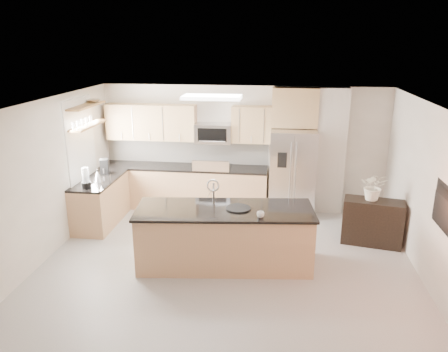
# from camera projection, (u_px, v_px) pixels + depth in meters

# --- Properties ---
(floor) EXTENTS (6.50, 6.50, 0.00)m
(floor) POSITION_uv_depth(u_px,v_px,m) (223.00, 280.00, 6.64)
(floor) COLOR #A8A4A0
(floor) RESTS_ON ground
(ceiling) EXTENTS (6.00, 6.50, 0.02)m
(ceiling) POSITION_uv_depth(u_px,v_px,m) (223.00, 110.00, 5.87)
(ceiling) COLOR white
(ceiling) RESTS_ON wall_back
(wall_back) EXTENTS (6.00, 0.02, 2.60)m
(wall_back) POSITION_uv_depth(u_px,v_px,m) (243.00, 147.00, 9.33)
(wall_back) COLOR silver
(wall_back) RESTS_ON floor
(wall_left) EXTENTS (0.02, 6.50, 2.60)m
(wall_left) POSITION_uv_depth(u_px,v_px,m) (27.00, 191.00, 6.62)
(wall_left) COLOR silver
(wall_left) RESTS_ON floor
(wall_right) EXTENTS (0.02, 6.50, 2.60)m
(wall_right) POSITION_uv_depth(u_px,v_px,m) (443.00, 210.00, 5.89)
(wall_right) COLOR silver
(wall_right) RESTS_ON floor
(back_counter) EXTENTS (3.55, 0.66, 1.44)m
(back_counter) POSITION_uv_depth(u_px,v_px,m) (185.00, 186.00, 9.43)
(back_counter) COLOR tan
(back_counter) RESTS_ON floor
(left_counter) EXTENTS (0.66, 1.50, 0.92)m
(left_counter) POSITION_uv_depth(u_px,v_px,m) (101.00, 201.00, 8.58)
(left_counter) COLOR tan
(left_counter) RESTS_ON floor
(range) EXTENTS (0.76, 0.64, 1.14)m
(range) POSITION_uv_depth(u_px,v_px,m) (213.00, 187.00, 9.34)
(range) COLOR black
(range) RESTS_ON floor
(upper_cabinets) EXTENTS (3.50, 0.33, 0.75)m
(upper_cabinets) POSITION_uv_depth(u_px,v_px,m) (181.00, 123.00, 9.18)
(upper_cabinets) COLOR tan
(upper_cabinets) RESTS_ON wall_back
(microwave) EXTENTS (0.76, 0.40, 0.40)m
(microwave) POSITION_uv_depth(u_px,v_px,m) (214.00, 133.00, 9.11)
(microwave) COLOR #BDBCBF
(microwave) RESTS_ON upper_cabinets
(refrigerator) EXTENTS (0.92, 0.78, 1.78)m
(refrigerator) POSITION_uv_depth(u_px,v_px,m) (292.00, 172.00, 8.97)
(refrigerator) COLOR #BDBCBF
(refrigerator) RESTS_ON floor
(partition_column) EXTENTS (0.60, 0.30, 2.60)m
(partition_column) POSITION_uv_depth(u_px,v_px,m) (330.00, 152.00, 8.97)
(partition_column) COLOR beige
(partition_column) RESTS_ON floor
(window) EXTENTS (0.04, 1.15, 1.65)m
(window) POSITION_uv_depth(u_px,v_px,m) (80.00, 142.00, 8.27)
(window) COLOR white
(window) RESTS_ON wall_left
(shelf_lower) EXTENTS (0.30, 1.20, 0.04)m
(shelf_lower) POSITION_uv_depth(u_px,v_px,m) (87.00, 125.00, 8.25)
(shelf_lower) COLOR olive
(shelf_lower) RESTS_ON wall_left
(shelf_upper) EXTENTS (0.30, 1.20, 0.04)m
(shelf_upper) POSITION_uv_depth(u_px,v_px,m) (85.00, 106.00, 8.14)
(shelf_upper) COLOR olive
(shelf_upper) RESTS_ON wall_left
(ceiling_fixture) EXTENTS (1.00, 0.50, 0.06)m
(ceiling_fixture) POSITION_uv_depth(u_px,v_px,m) (212.00, 97.00, 7.44)
(ceiling_fixture) COLOR white
(ceiling_fixture) RESTS_ON ceiling
(island) EXTENTS (2.88, 1.30, 1.39)m
(island) POSITION_uv_depth(u_px,v_px,m) (225.00, 237.00, 6.98)
(island) COLOR tan
(island) RESTS_ON floor
(credenza) EXTENTS (1.08, 0.61, 0.82)m
(credenza) POSITION_uv_depth(u_px,v_px,m) (372.00, 222.00, 7.73)
(credenza) COLOR black
(credenza) RESTS_ON floor
(cup) EXTENTS (0.14, 0.14, 0.09)m
(cup) POSITION_uv_depth(u_px,v_px,m) (261.00, 215.00, 6.50)
(cup) COLOR white
(cup) RESTS_ON island
(platter) EXTENTS (0.50, 0.50, 0.02)m
(platter) POSITION_uv_depth(u_px,v_px,m) (238.00, 208.00, 6.83)
(platter) COLOR black
(platter) RESTS_ON island
(blender) EXTENTS (0.17, 0.17, 0.39)m
(blender) POSITION_uv_depth(u_px,v_px,m) (86.00, 179.00, 7.88)
(blender) COLOR black
(blender) RESTS_ON left_counter
(kettle) EXTENTS (0.19, 0.19, 0.24)m
(kettle) POSITION_uv_depth(u_px,v_px,m) (98.00, 176.00, 8.27)
(kettle) COLOR #BDBCBF
(kettle) RESTS_ON left_counter
(coffee_maker) EXTENTS (0.21, 0.23, 0.30)m
(coffee_maker) POSITION_uv_depth(u_px,v_px,m) (104.00, 167.00, 8.75)
(coffee_maker) COLOR black
(coffee_maker) RESTS_ON left_counter
(bowl) EXTENTS (0.39, 0.39, 0.08)m
(bowl) POSITION_uv_depth(u_px,v_px,m) (93.00, 100.00, 8.47)
(bowl) COLOR #BDBCBF
(bowl) RESTS_ON shelf_upper
(flower_vase) EXTENTS (0.76, 0.68, 0.75)m
(flower_vase) POSITION_uv_depth(u_px,v_px,m) (375.00, 180.00, 7.53)
(flower_vase) COLOR white
(flower_vase) RESTS_ON credenza
(television) EXTENTS (0.14, 1.08, 0.62)m
(television) POSITION_uv_depth(u_px,v_px,m) (442.00, 212.00, 5.70)
(television) COLOR black
(television) RESTS_ON wall_right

